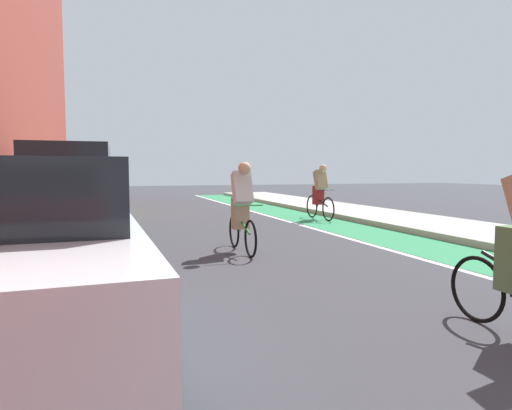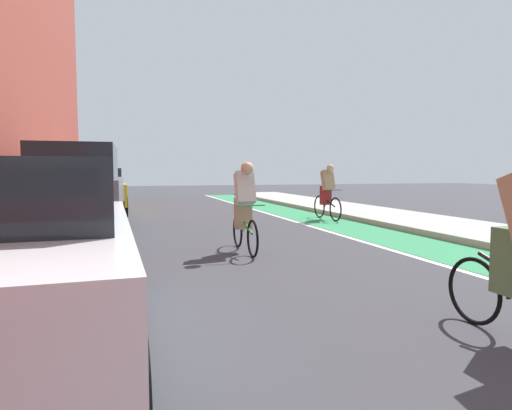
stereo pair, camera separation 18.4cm
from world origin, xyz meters
TOP-DOWN VIEW (x-y plane):
  - ground_plane at (0.00, 12.32)m, footprint 71.83×71.83m
  - bike_lane_paint at (3.36, 14.32)m, footprint 1.60×32.65m
  - lane_divider_stripe at (2.46, 14.32)m, footprint 0.12×32.65m
  - sidewalk_right at (5.48, 14.32)m, footprint 2.64×32.65m
  - parked_sedan_white at (-3.11, 8.85)m, footprint 2.04×4.54m
  - parked_suv_gray at (-3.12, 15.11)m, footprint 1.89×4.67m
  - parked_sedan_yellow_cab at (-3.11, 21.05)m, footprint 2.09×4.87m
  - cyclist_trailing at (-0.15, 12.41)m, footprint 0.48×1.69m
  - cyclist_far at (3.58, 16.77)m, footprint 0.48×1.74m

SIDE VIEW (x-z plane):
  - ground_plane at x=0.00m, z-range 0.00..0.00m
  - bike_lane_paint at x=3.36m, z-range 0.00..0.00m
  - lane_divider_stripe at x=2.46m, z-range 0.00..0.00m
  - sidewalk_right at x=5.48m, z-range 0.00..0.14m
  - parked_sedan_white at x=-3.11m, z-range 0.02..1.55m
  - parked_sedan_yellow_cab at x=-3.11m, z-range 0.02..1.55m
  - cyclist_far at x=3.58m, z-range 0.00..1.63m
  - cyclist_trailing at x=-0.15m, z-range 0.05..1.64m
  - parked_suv_gray at x=-3.12m, z-range 0.03..2.01m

